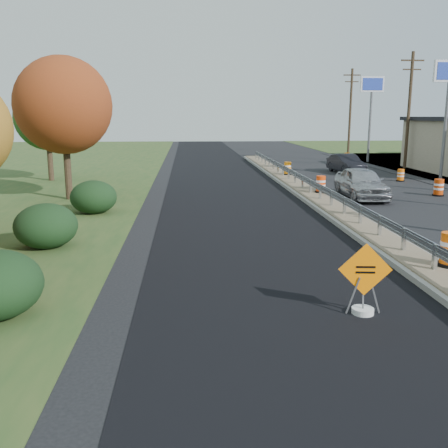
{
  "coord_description": "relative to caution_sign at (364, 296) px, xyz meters",
  "views": [
    {
      "loc": [
        -6.75,
        -16.7,
        4.38
      ],
      "look_at": [
        -5.64,
        -1.74,
        1.1
      ],
      "focal_mm": 40.0,
      "sensor_mm": 36.0,
      "label": 1
    }
  ],
  "objects": [
    {
      "name": "tree_near_back",
      "position": [
        -13.14,
        24.43,
        3.79
      ],
      "size": [
        4.29,
        4.29,
        6.37
      ],
      "color": "#473523",
      "rests_on": "ground"
    },
    {
      "name": "utility_pole_north",
      "position": [
        14.36,
        45.43,
        4.52
      ],
      "size": [
        1.9,
        0.26,
        9.4
      ],
      "color": "#473523",
      "rests_on": "ground"
    },
    {
      "name": "hedge_north",
      "position": [
        -8.14,
        12.43,
        0.34
      ],
      "size": [
        2.09,
        2.09,
        1.52
      ],
      "primitive_type": "ellipsoid",
      "color": "black",
      "rests_on": "ground"
    },
    {
      "name": "barrel_shoulder_far",
      "position": [
        11.32,
        36.39,
        0.02
      ],
      "size": [
        0.63,
        0.63,
        0.92
      ],
      "color": "black",
      "rests_on": "ground"
    },
    {
      "name": "barrel_median_mid",
      "position": [
        3.41,
        16.39,
        0.25
      ],
      "size": [
        0.62,
        0.62,
        0.91
      ],
      "color": "black",
      "rests_on": "median"
    },
    {
      "name": "barrel_median_far",
      "position": [
        3.26,
        24.84,
        0.25
      ],
      "size": [
        0.62,
        0.62,
        0.9
      ],
      "color": "black",
      "rests_on": "median"
    },
    {
      "name": "barrel_shoulder_mid",
      "position": [
        10.56,
        22.45,
        -0.02
      ],
      "size": [
        0.56,
        0.56,
        0.82
      ],
      "color": "black",
      "rests_on": "ground"
    },
    {
      "name": "pylon_sign_north",
      "position": [
        13.36,
        36.43,
        6.06
      ],
      "size": [
        2.2,
        0.3,
        7.9
      ],
      "color": "slate",
      "rests_on": "ground"
    },
    {
      "name": "tree_near_red",
      "position": [
        -10.14,
        16.43,
        4.45
      ],
      "size": [
        4.95,
        4.95,
        7.35
      ],
      "color": "#473523",
      "rests_on": "ground"
    },
    {
      "name": "caution_sign",
      "position": [
        0.0,
        0.0,
        0.0
      ],
      "size": [
        1.19,
        0.5,
        1.64
      ],
      "rotation": [
        0.0,
        0.0,
        -0.11
      ],
      "color": "white",
      "rests_on": "ground"
    },
    {
      "name": "median",
      "position": [
        2.86,
        14.43,
        -0.31
      ],
      "size": [
        1.6,
        55.0,
        0.23
      ],
      "color": "gray",
      "rests_on": "ground"
    },
    {
      "name": "barrel_shoulder_near",
      "position": [
        10.01,
        16.18,
        0.03
      ],
      "size": [
        0.64,
        0.64,
        0.93
      ],
      "color": "black",
      "rests_on": "ground"
    },
    {
      "name": "car_silver",
      "position": [
        5.44,
        15.72,
        0.41
      ],
      "size": [
        2.05,
        4.91,
        1.66
      ],
      "primitive_type": "imported",
      "rotation": [
        0.0,
        0.0,
        -0.02
      ],
      "color": "#A9A9AD",
      "rests_on": "ground"
    },
    {
      "name": "car_dark_mid",
      "position": [
        8.39,
        27.54,
        0.31
      ],
      "size": [
        2.0,
        4.55,
        1.45
      ],
      "primitive_type": "imported",
      "rotation": [
        0.0,
        0.0,
        0.11
      ],
      "color": "black",
      "rests_on": "ground"
    },
    {
      "name": "milled_overlay",
      "position": [
        -1.54,
        16.43,
        -0.41
      ],
      "size": [
        7.2,
        120.0,
        0.01
      ],
      "primitive_type": "cube",
      "color": "black",
      "rests_on": "ground"
    },
    {
      "name": "guardrail",
      "position": [
        2.86,
        15.43,
        0.31
      ],
      "size": [
        0.1,
        46.15,
        0.72
      ],
      "color": "silver",
      "rests_on": "median"
    },
    {
      "name": "hedge_mid",
      "position": [
        -8.64,
        6.43,
        0.34
      ],
      "size": [
        2.09,
        2.09,
        1.52
      ],
      "primitive_type": "ellipsoid",
      "color": "black",
      "rests_on": "ground"
    },
    {
      "name": "ground",
      "position": [
        2.86,
        6.43,
        -0.42
      ],
      "size": [
        140.0,
        140.0,
        0.0
      ],
      "primitive_type": "plane",
      "color": "black",
      "rests_on": "ground"
    },
    {
      "name": "utility_pole_nmid",
      "position": [
        14.36,
        30.43,
        4.52
      ],
      "size": [
        1.9,
        0.26,
        9.4
      ],
      "color": "#473523",
      "rests_on": "ground"
    }
  ]
}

